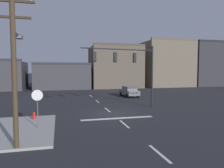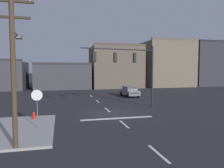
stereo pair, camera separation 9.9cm
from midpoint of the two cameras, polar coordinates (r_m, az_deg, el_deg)
ground_plane at (r=20.78m, az=0.10°, el=-7.88°), size 400.00×400.00×0.00m
sidewalk_near_corner at (r=16.56m, az=-23.77°, el=-11.07°), size 5.00×8.00×0.15m
stop_bar_paint at (r=18.89m, az=1.57°, el=-9.08°), size 6.40×0.50×0.01m
lane_centreline at (r=22.69m, az=-1.11°, el=-6.86°), size 0.16×26.40×0.01m
signal_mast_near_side at (r=23.11m, az=5.18°, el=5.31°), size 8.15×1.36×6.86m
stop_sign at (r=15.96m, az=-19.12°, el=-3.92°), size 0.76×0.64×2.83m
car_lot_nearside at (r=33.23m, az=4.77°, el=-1.90°), size 2.07×4.52×1.61m
utility_pole at (r=12.27m, az=-24.45°, el=5.12°), size 2.20×2.20×8.30m
fire_hydrant at (r=19.04m, az=-19.88°, el=-8.22°), size 0.40×0.30×0.75m
building_row at (r=53.03m, az=7.75°, el=4.33°), size 57.77×12.63×11.20m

